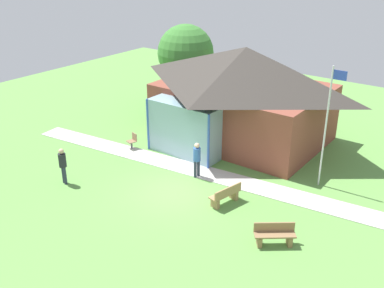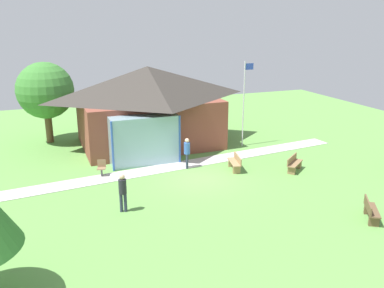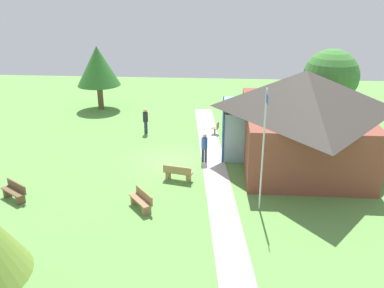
{
  "view_description": "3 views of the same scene",
  "coord_description": "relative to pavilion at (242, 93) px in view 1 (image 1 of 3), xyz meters",
  "views": [
    {
      "loc": [
        10.95,
        -13.49,
        10.03
      ],
      "look_at": [
        -0.82,
        2.32,
        1.27
      ],
      "focal_mm": 41.96,
      "sensor_mm": 36.0,
      "label": 1
    },
    {
      "loc": [
        -7.69,
        -18.79,
        8.06
      ],
      "look_at": [
        0.51,
        2.41,
        1.15
      ],
      "focal_mm": 38.63,
      "sensor_mm": 36.0,
      "label": 2
    },
    {
      "loc": [
        21.35,
        2.63,
        9.5
      ],
      "look_at": [
        0.77,
        1.06,
        1.42
      ],
      "focal_mm": 38.83,
      "sensor_mm": 36.0,
      "label": 3
    }
  ],
  "objects": [
    {
      "name": "footpath",
      "position": [
        0.83,
        -4.64,
        -2.68
      ],
      "size": [
        20.95,
        3.53,
        0.03
      ],
      "primitive_type": "cube",
      "rotation": [
        0.0,
        0.0,
        0.11
      ],
      "color": "#BCB7B2",
      "rests_on": "ground_plane"
    },
    {
      "name": "patio_chair_west",
      "position": [
        -3.9,
        -4.64,
        -2.28
      ],
      "size": [
        0.54,
        0.54,
        0.86
      ],
      "rotation": [
        0.0,
        0.0,
        2.87
      ],
      "color": "#8C6B4C",
      "rests_on": "ground_plane"
    },
    {
      "name": "ground_plane",
      "position": [
        0.83,
        -6.87,
        -2.69
      ],
      "size": [
        44.0,
        44.0,
        0.0
      ],
      "primitive_type": "plane",
      "color": "#609947"
    },
    {
      "name": "visitor_on_path",
      "position": [
        0.76,
        -5.18,
        -1.67
      ],
      "size": [
        0.34,
        0.34,
        1.74
      ],
      "rotation": [
        0.0,
        0.0,
        1.18
      ],
      "color": "#2D3347",
      "rests_on": "ground_plane"
    },
    {
      "name": "flagpole",
      "position": [
        5.71,
        -2.47,
        0.36
      ],
      "size": [
        0.64,
        0.08,
        5.53
      ],
      "color": "silver",
      "rests_on": "ground_plane"
    },
    {
      "name": "bench_mid_right",
      "position": [
        6.11,
        -7.72,
        -2.29
      ],
      "size": [
        1.45,
        1.27,
        0.84
      ],
      "rotation": [
        0.0,
        0.0,
        3.8
      ],
      "color": "olive",
      "rests_on": "ground_plane"
    },
    {
      "name": "visitor_strolling_lawn",
      "position": [
        -3.73,
        -9.31,
        -1.67
      ],
      "size": [
        0.34,
        0.34,
        1.74
      ],
      "rotation": [
        0.0,
        0.0,
        2.85
      ],
      "color": "#2D3347",
      "rests_on": "ground_plane"
    },
    {
      "name": "tree_behind_pavilion_left",
      "position": [
        -6.14,
        3.01,
        0.83
      ],
      "size": [
        3.72,
        3.72,
        5.4
      ],
      "color": "brown",
      "rests_on": "ground_plane"
    },
    {
      "name": "bench_rear_near_path",
      "position": [
        3.15,
        -6.41,
        -2.29
      ],
      "size": [
        0.77,
        1.56,
        0.84
      ],
      "rotation": [
        0.0,
        0.0,
        1.34
      ],
      "color": "#9E7A51",
      "rests_on": "ground_plane"
    },
    {
      "name": "pavilion",
      "position": [
        0.0,
        0.0,
        0.0
      ],
      "size": [
        9.61,
        7.97,
        5.16
      ],
      "color": "brown",
      "rests_on": "ground_plane"
    }
  ]
}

